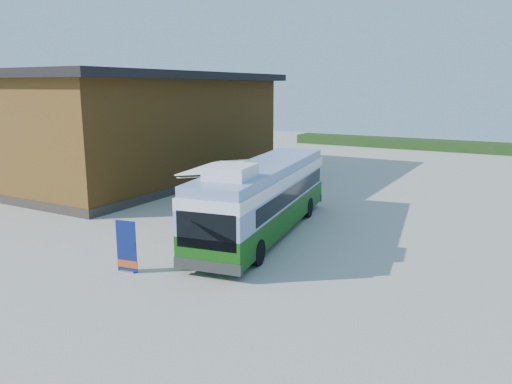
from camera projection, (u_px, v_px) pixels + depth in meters
The scene contains 10 objects.
ground at pixel (193, 239), 21.98m from camera, with size 100.00×100.00×0.00m, color #BCB7AD.
barn at pixel (157, 130), 34.81m from camera, with size 9.60×21.20×7.50m.
hedge at pixel (483, 148), 50.34m from camera, with size 40.00×3.00×1.00m, color #264419.
bus at pixel (264, 196), 22.34m from camera, with size 4.47×12.31×3.71m.
awning at pixel (227, 172), 23.20m from camera, with size 3.46×4.86×0.54m.
banner at pixel (127, 251), 17.87m from camera, with size 0.83×0.27×1.92m.
picnic_table at pixel (198, 213), 23.97m from camera, with size 1.66×1.52×0.84m.
person_a at pixel (261, 200), 25.13m from camera, with size 0.71×0.47×1.94m, color #999999.
person_b at pixel (213, 190), 28.30m from camera, with size 0.77×0.60×1.57m, color #999999.
slurry_tanker at pixel (289, 168), 33.27m from camera, with size 3.10×5.50×2.14m.
Camera 1 is at (12.80, -16.96, 6.58)m, focal length 35.00 mm.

